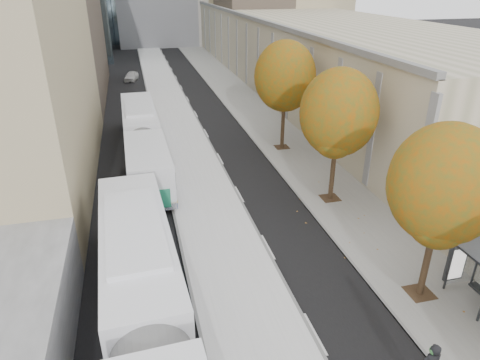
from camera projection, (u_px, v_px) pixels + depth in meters
name	position (u px, v px, depth m)	size (l,w,h in m)	color
bus_platform	(182.00, 138.00, 35.99)	(4.25, 150.00, 0.15)	silver
sidewalk	(273.00, 131.00, 37.76)	(4.75, 150.00, 0.08)	gray
building_tan	(286.00, 39.00, 63.98)	(18.00, 92.00, 8.00)	gray
tree_c	(444.00, 185.00, 16.13)	(4.20, 4.20, 7.28)	#301E18
tree_d	(339.00, 113.00, 23.93)	(4.40, 4.40, 7.60)	#301E18
tree_e	(285.00, 76.00, 31.72)	(4.60, 4.60, 7.92)	#301E18
bus_near	(148.00, 332.00, 14.08)	(3.67, 19.28, 3.19)	white
bus_far	(143.00, 139.00, 31.33)	(2.95, 17.80, 2.96)	white
distant_car	(131.00, 76.00, 56.26)	(1.38, 3.44, 1.17)	silver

